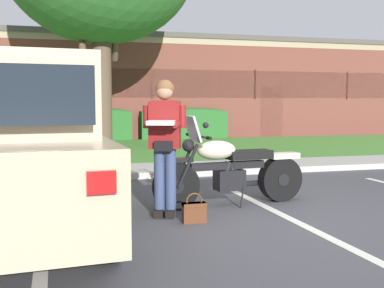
{
  "coord_description": "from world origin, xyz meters",
  "views": [
    {
      "loc": [
        -2.35,
        -4.99,
        1.42
      ],
      "look_at": [
        -0.75,
        1.11,
        0.85
      ],
      "focal_mm": 42.68,
      "sensor_mm": 36.0,
      "label": 1
    }
  ],
  "objects_px": {
    "hedge_left": "(92,124)",
    "rider_person": "(165,137)",
    "brick_building": "(133,90)",
    "motorcycle": "(236,170)",
    "handbag": "(194,211)",
    "hedge_center_left": "(183,123)",
    "parked_suv_adjacent": "(6,145)"
  },
  "relations": [
    {
      "from": "motorcycle",
      "to": "rider_person",
      "type": "bearing_deg",
      "value": -158.74
    },
    {
      "from": "handbag",
      "to": "hedge_left",
      "type": "distance_m",
      "value": 12.13
    },
    {
      "from": "motorcycle",
      "to": "parked_suv_adjacent",
      "type": "relative_size",
      "value": 0.45
    },
    {
      "from": "parked_suv_adjacent",
      "to": "hedge_left",
      "type": "xyz_separation_m",
      "value": [
        1.41,
        11.84,
        -0.3
      ]
    },
    {
      "from": "hedge_left",
      "to": "brick_building",
      "type": "distance_m",
      "value": 6.44
    },
    {
      "from": "handbag",
      "to": "motorcycle",
      "type": "bearing_deg",
      "value": 44.08
    },
    {
      "from": "hedge_left",
      "to": "hedge_center_left",
      "type": "relative_size",
      "value": 0.84
    },
    {
      "from": "rider_person",
      "to": "handbag",
      "type": "bearing_deg",
      "value": -51.6
    },
    {
      "from": "hedge_left",
      "to": "brick_building",
      "type": "relative_size",
      "value": 0.11
    },
    {
      "from": "rider_person",
      "to": "hedge_left",
      "type": "relative_size",
      "value": 0.6
    },
    {
      "from": "motorcycle",
      "to": "rider_person",
      "type": "xyz_separation_m",
      "value": [
        -1.09,
        -0.42,
        0.52
      ]
    },
    {
      "from": "hedge_left",
      "to": "rider_person",
      "type": "bearing_deg",
      "value": -88.04
    },
    {
      "from": "brick_building",
      "to": "rider_person",
      "type": "bearing_deg",
      "value": -96.07
    },
    {
      "from": "motorcycle",
      "to": "hedge_left",
      "type": "relative_size",
      "value": 0.79
    },
    {
      "from": "rider_person",
      "to": "brick_building",
      "type": "distance_m",
      "value": 17.72
    },
    {
      "from": "motorcycle",
      "to": "brick_building",
      "type": "relative_size",
      "value": 0.09
    },
    {
      "from": "parked_suv_adjacent",
      "to": "hedge_left",
      "type": "relative_size",
      "value": 1.75
    },
    {
      "from": "parked_suv_adjacent",
      "to": "rider_person",
      "type": "bearing_deg",
      "value": 2.98
    },
    {
      "from": "parked_suv_adjacent",
      "to": "brick_building",
      "type": "relative_size",
      "value": 0.2
    },
    {
      "from": "motorcycle",
      "to": "handbag",
      "type": "distance_m",
      "value": 1.17
    },
    {
      "from": "hedge_left",
      "to": "hedge_center_left",
      "type": "xyz_separation_m",
      "value": [
        3.46,
        0.0,
        0.0
      ]
    },
    {
      "from": "motorcycle",
      "to": "hedge_left",
      "type": "xyz_separation_m",
      "value": [
        -1.49,
        11.32,
        0.16
      ]
    },
    {
      "from": "motorcycle",
      "to": "brick_building",
      "type": "xyz_separation_m",
      "value": [
        0.78,
        17.17,
        1.59
      ]
    },
    {
      "from": "motorcycle",
      "to": "hedge_left",
      "type": "distance_m",
      "value": 11.42
    },
    {
      "from": "rider_person",
      "to": "hedge_center_left",
      "type": "relative_size",
      "value": 0.51
    },
    {
      "from": "hedge_left",
      "to": "brick_building",
      "type": "height_order",
      "value": "brick_building"
    },
    {
      "from": "rider_person",
      "to": "hedge_center_left",
      "type": "xyz_separation_m",
      "value": [
        3.06,
        11.74,
        -0.36
      ]
    },
    {
      "from": "handbag",
      "to": "hedge_left",
      "type": "height_order",
      "value": "hedge_left"
    },
    {
      "from": "handbag",
      "to": "hedge_center_left",
      "type": "relative_size",
      "value": 0.11
    },
    {
      "from": "hedge_center_left",
      "to": "rider_person",
      "type": "bearing_deg",
      "value": -104.61
    },
    {
      "from": "brick_building",
      "to": "handbag",
      "type": "bearing_deg",
      "value": -95.06
    },
    {
      "from": "handbag",
      "to": "parked_suv_adjacent",
      "type": "distance_m",
      "value": 2.27
    }
  ]
}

